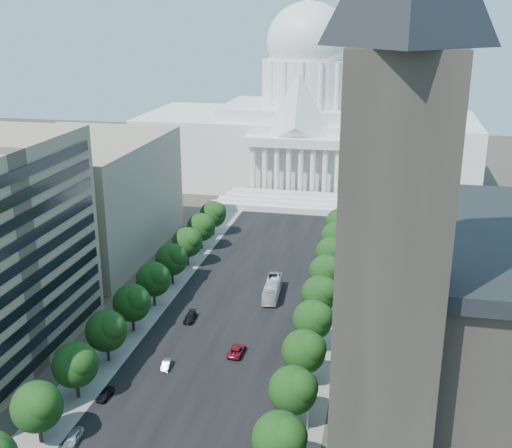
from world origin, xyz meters
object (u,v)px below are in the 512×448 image
Objects in this scene: car_dark_a at (105,394)px; car_silver at (166,365)px; car_dark_b at (190,317)px; car_red at (237,351)px; car_parked at (73,438)px; city_bus at (272,289)px.

car_silver is (6.72, 11.10, -0.07)m from car_dark_a.
car_silver is at bearing -89.71° from car_dark_b.
car_parked is at bearing 61.43° from car_red.
city_bus reaches higher than car_dark_a.
car_silver is 36.58m from city_bus.
car_silver is 0.77× the size of car_dark_b.
city_bus is (1.81, 26.81, 1.05)m from car_red.
car_parked is 0.35× the size of city_bus.
car_dark_a is at bearing -104.11° from car_dark_b.
car_dark_a is at bearing 87.63° from car_parked.
car_dark_b is 0.38× the size of city_bus.
car_dark_a is 0.74× the size of car_red.
city_bus reaches higher than car_silver.
car_dark_a is 0.82× the size of car_dark_b.
car_red reaches higher than car_silver.
car_red is (18.01, 18.43, 0.07)m from car_dark_a.
car_dark_b is at bearing -40.15° from car_red.
car_dark_b reaches higher than car_silver.
city_bus is (14.55, 15.31, 1.10)m from car_dark_b.
car_dark_a reaches higher than car_silver.
car_parked is at bearing -101.00° from car_dark_b.
car_red is 0.42× the size of city_bus.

